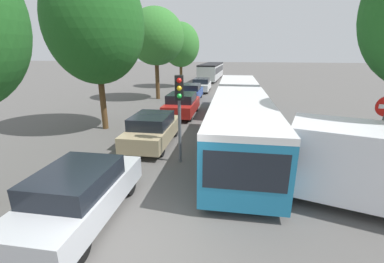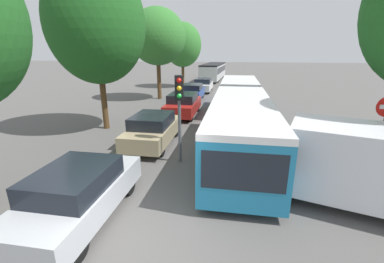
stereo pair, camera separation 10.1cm
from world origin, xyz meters
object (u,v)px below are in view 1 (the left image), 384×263
queued_car_blue (191,92)px  white_van (358,163)px  no_entry_sign (383,124)px  tree_left_distant (181,45)px  articulated_bus (239,108)px  traffic_light (179,100)px  tree_left_mid (94,26)px  queued_car_red (182,104)px  queued_car_white (201,85)px  city_bus_rear (211,70)px  tree_left_far (156,38)px  queued_car_silver (79,194)px  queued_car_tan (153,129)px

queued_car_blue → white_van: (7.43, -15.42, 0.52)m
no_entry_sign → tree_left_distant: bearing=-151.8°
articulated_bus → white_van: size_ratio=2.96×
articulated_bus → white_van: bearing=26.4°
traffic_light → white_van: bearing=56.4°
no_entry_sign → tree_left_mid: 13.34m
queued_car_red → white_van: white_van is taller
queued_car_white → traffic_light: size_ratio=1.21×
white_van → tree_left_distant: tree_left_distant is taller
city_bus_rear → queued_car_white: bearing=-177.1°
tree_left_mid → no_entry_sign: bearing=-16.6°
queued_car_red → traffic_light: bearing=-169.4°
city_bus_rear → tree_left_distant: bearing=164.2°
tree_left_mid → tree_left_far: tree_left_mid is taller
queued_car_red → tree_left_mid: (-3.77, -3.71, 4.66)m
traffic_light → no_entry_sign: 7.08m
queued_car_silver → tree_left_distant: 26.34m
queued_car_tan → traffic_light: bearing=-136.8°
city_bus_rear → queued_car_blue: 17.18m
queued_car_white → no_entry_sign: 20.21m
tree_left_mid → tree_left_far: 9.76m
white_van → tree_left_far: tree_left_far is taller
city_bus_rear → queued_car_silver: 34.61m
queued_car_red → traffic_light: size_ratio=1.29×
queued_car_blue → traffic_light: (1.90, -13.45, 1.78)m
tree_left_distant → traffic_light: bearing=-78.2°
city_bus_rear → queued_car_white: size_ratio=2.74×
queued_car_red → white_van: size_ratio=0.82×
queued_car_white → white_van: size_ratio=0.77×
articulated_bus → queued_car_white: (-3.87, 14.01, -0.63)m
city_bus_rear → queued_car_red: city_bus_rear is taller
queued_car_white → tree_left_distant: bearing=40.0°
queued_car_white → queued_car_red: bearing=180.0°
queued_car_silver → queued_car_red: (0.28, 11.56, 0.03)m
queued_car_blue → articulated_bus: bearing=-155.9°
traffic_light → tree_left_far: (-5.04, 13.62, 2.78)m
queued_car_white → white_van: bearing=-161.3°
queued_car_silver → queued_car_white: size_ratio=1.03×
queued_car_blue → no_entry_sign: size_ratio=1.45×
white_van → tree_left_mid: 12.96m
articulated_bus → traffic_light: traffic_light is taller
queued_car_red → no_entry_sign: no_entry_sign is taller
articulated_bus → tree_left_distant: tree_left_distant is taller
queued_car_blue → city_bus_rear: bearing=-1.2°
tree_left_far → tree_left_distant: tree_left_far is taller
city_bus_rear → white_van: size_ratio=2.10×
white_van → tree_left_far: bearing=-39.8°
city_bus_rear → no_entry_sign: size_ratio=3.99×
tree_left_mid → queued_car_white: bearing=75.9°
no_entry_sign → queued_car_red: bearing=-130.9°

